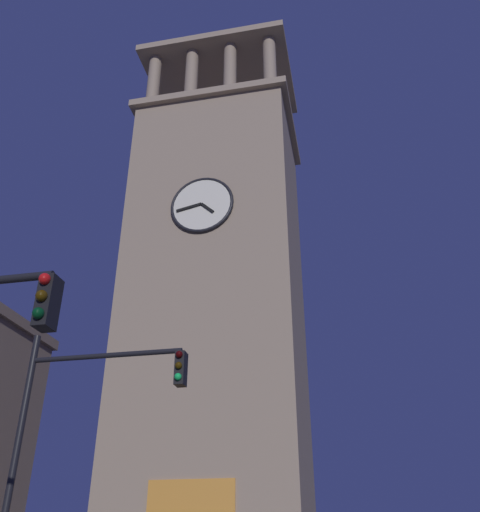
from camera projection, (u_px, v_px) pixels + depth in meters
clocktower at (217, 309)px, 26.04m from camera, size 8.32×6.82×29.91m
traffic_signal_near at (69, 427)px, 12.02m from camera, size 3.85×0.41×6.28m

